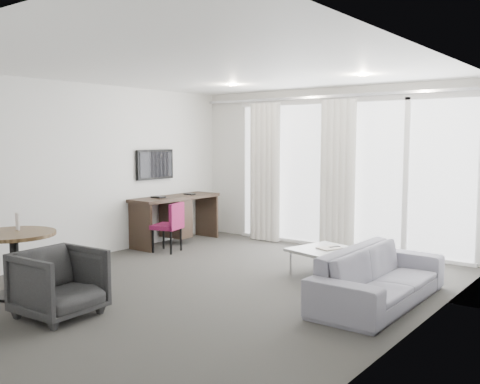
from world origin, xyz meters
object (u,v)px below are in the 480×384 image
Objects in this scene: round_table at (15,264)px; rattan_chair_a at (423,221)px; desk_chair at (167,227)px; coffee_table at (327,263)px; desk at (176,220)px; sofa at (380,276)px; tub_armchair at (59,283)px.

round_table is 1.15× the size of rattan_chair_a.
desk_chair reaches higher than coffee_table.
rattan_chair_a is (3.01, 3.07, 0.01)m from desk_chair.
rattan_chair_a reaches higher than coffee_table.
desk reaches higher than rattan_chair_a.
rattan_chair_a reaches higher than sofa.
rattan_chair_a is at bearing 30.82° from desk_chair.
round_table is 3.78m from coffee_table.
round_table reaches higher than coffee_table.
tub_armchair is at bearing -6.23° from round_table.
desk is at bearing 75.37° from sofa.
rattan_chair_a is (2.67, 5.83, 0.03)m from round_table.
desk_chair is 2.78m from round_table.
desk is 2.16× the size of coffee_table.
round_table is at bearing 123.88° from sofa.
desk_chair is 4.31m from rattan_chair_a.
round_table is 6.41m from rattan_chair_a.
round_table is at bearing -129.28° from coffee_table.
tub_armchair is 0.95× the size of coffee_table.
tub_armchair reaches higher than sofa.
sofa is (2.37, 2.38, -0.05)m from tub_armchair.
desk reaches higher than sofa.
desk_chair is at bearing -57.13° from desk.
coffee_table is at bearing -28.09° from tub_armchair.
tub_armchair is (1.02, -0.11, -0.02)m from round_table.
desk is 4.26m from sofa.
round_table is at bearing 80.04° from tub_armchair.
desk is at bearing 108.12° from desk_chair.
rattan_chair_a is at bearing 84.58° from coffee_table.
desk is 0.85× the size of sofa.
coffee_table is at bearing -7.74° from desk.
desk reaches higher than desk_chair.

